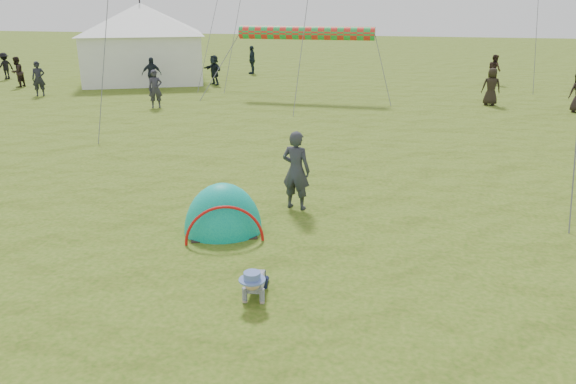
% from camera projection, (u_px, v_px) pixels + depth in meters
% --- Properties ---
extents(ground, '(140.00, 140.00, 0.00)m').
position_uv_depth(ground, '(203.00, 309.00, 8.86)').
color(ground, '#2E530E').
extents(crawling_toddler, '(0.63, 0.83, 0.59)m').
position_uv_depth(crawling_toddler, '(255.00, 282.00, 9.10)').
color(crawling_toddler, black).
rests_on(crawling_toddler, ground).
extents(popup_tent, '(2.01, 1.84, 2.11)m').
position_uv_depth(popup_tent, '(224.00, 231.00, 11.84)').
color(popup_tent, '#008385').
rests_on(popup_tent, ground).
extents(standing_adult, '(0.75, 0.57, 1.85)m').
position_uv_depth(standing_adult, '(296.00, 170.00, 12.86)').
color(standing_adult, '#2D2E35').
rests_on(standing_adult, ground).
extents(event_marquee, '(9.14, 9.14, 4.75)m').
position_uv_depth(event_marquee, '(143.00, 39.00, 33.01)').
color(event_marquee, white).
rests_on(event_marquee, ground).
extents(crowd_person_0, '(0.72, 0.62, 1.68)m').
position_uv_depth(crowd_person_0, '(155.00, 89.00, 24.99)').
color(crowd_person_0, '#2D2C37').
rests_on(crowd_person_0, ground).
extents(crowd_person_2, '(1.09, 0.91, 1.75)m').
position_uv_depth(crowd_person_2, '(152.00, 74.00, 29.63)').
color(crowd_person_2, '#1C232D').
rests_on(crowd_person_2, ground).
extents(crowd_person_3, '(0.86, 1.15, 1.58)m').
position_uv_depth(crowd_person_3, '(5.00, 66.00, 33.96)').
color(crowd_person_3, black).
rests_on(crowd_person_3, ground).
extents(crowd_person_6, '(0.74, 0.65, 1.71)m').
position_uv_depth(crowd_person_6, '(39.00, 79.00, 28.06)').
color(crowd_person_6, black).
rests_on(crowd_person_6, ground).
extents(crowd_person_7, '(0.91, 1.00, 1.67)m').
position_uv_depth(crowd_person_7, '(494.00, 69.00, 31.92)').
color(crowd_person_7, black).
rests_on(crowd_person_7, ground).
extents(crowd_person_8, '(0.48, 1.06, 1.79)m').
position_uv_depth(crowd_person_8, '(252.00, 60.00, 36.35)').
color(crowd_person_8, '#1B2831').
rests_on(crowd_person_8, ground).
extents(crowd_person_9, '(0.88, 1.25, 1.75)m').
position_uv_depth(crowd_person_9, '(118.00, 50.00, 43.10)').
color(crowd_person_9, black).
rests_on(crowd_person_9, ground).
extents(crowd_person_10, '(0.85, 0.57, 1.69)m').
position_uv_depth(crowd_person_10, '(491.00, 87.00, 25.61)').
color(crowd_person_10, black).
rests_on(crowd_person_10, ground).
extents(crowd_person_11, '(1.53, 1.31, 1.66)m').
position_uv_depth(crowd_person_11, '(214.00, 70.00, 31.73)').
color(crowd_person_11, black).
rests_on(crowd_person_11, ground).
extents(crowd_person_13, '(0.63, 0.80, 1.65)m').
position_uv_depth(crowd_person_13, '(17.00, 72.00, 30.84)').
color(crowd_person_13, black).
rests_on(crowd_person_13, ground).
extents(rainbow_tube_kite, '(6.56, 0.64, 0.64)m').
position_uv_depth(rainbow_tube_kite, '(306.00, 33.00, 26.84)').
color(rainbow_tube_kite, red).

